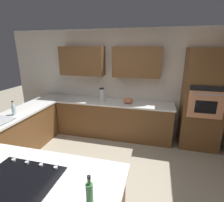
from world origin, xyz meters
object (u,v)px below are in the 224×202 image
Objects in this scene: cooktop at (19,179)px; mixing_bowl at (128,100)px; second_bottle at (90,194)px; wall_oven at (202,100)px; dish_soap_bottle at (14,109)px; blender at (102,96)px.

mixing_bowl reaches higher than cooktop.
second_bottle is (-0.79, 0.11, 0.11)m from cooktop.
wall_oven is 7.63× the size of dish_soap_bottle.
cooktop is at bearing 77.25° from mixing_bowl.
cooktop is 2.85m from mixing_bowl.
blender is at bearing -136.07° from dish_soap_bottle.
second_bottle reaches higher than cooktop.
blender is 3.01m from second_bottle.
cooktop is 2.02m from dish_soap_bottle.
second_bottle reaches higher than mixing_bowl.
blender is at bearing 0.46° from wall_oven.
cooktop is 2.31× the size of blender.
wall_oven is 2.25m from blender.
mixing_bowl is at bearing 0.65° from wall_oven.
blender reaches higher than mixing_bowl.
blender is (0.02, -2.78, 0.13)m from cooktop.
blender reaches higher than cooktop.
cooktop is 0.81m from second_bottle.
blender is at bearing -89.58° from cooktop.
wall_oven is at bearing -116.27° from second_bottle.
cooktop is 2.58× the size of second_bottle.
wall_oven is 9.35× the size of mixing_bowl.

